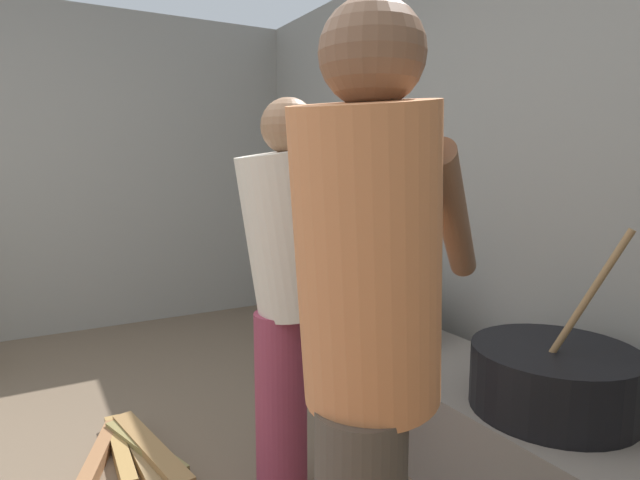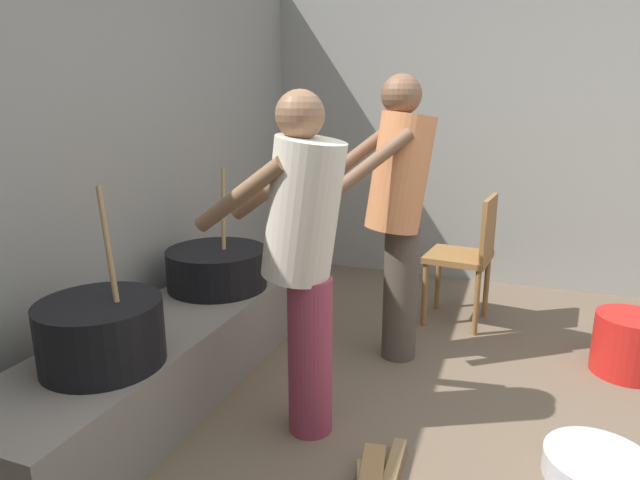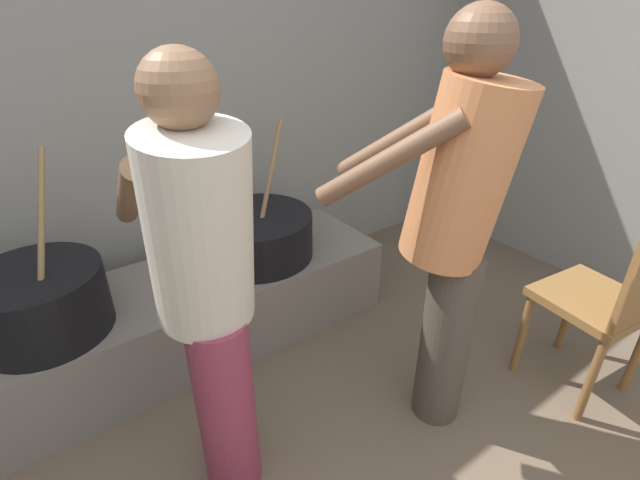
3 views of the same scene
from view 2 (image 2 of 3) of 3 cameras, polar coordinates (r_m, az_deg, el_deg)
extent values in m
cube|color=gray|center=(2.92, -27.10, 7.96)|extent=(5.48, 0.20, 2.45)
cube|color=gray|center=(4.62, 23.25, 10.29)|extent=(0.20, 4.88, 2.45)
cube|color=slate|center=(2.97, -15.43, -11.51)|extent=(2.23, 0.60, 0.40)
cylinder|color=black|center=(2.46, -22.06, -9.07)|extent=(0.51, 0.51, 0.28)
cylinder|color=#937047|center=(2.41, -21.42, -0.93)|extent=(0.18, 0.21, 0.51)
cylinder|color=black|center=(3.24, -10.80, -2.93)|extent=(0.58, 0.58, 0.23)
cylinder|color=#937047|center=(3.25, -10.14, 2.88)|extent=(0.24, 0.13, 0.51)
cylinder|color=#8C3347|center=(2.48, -1.05, -12.13)|extent=(0.20, 0.20, 0.74)
cylinder|color=beige|center=(2.27, -1.80, 3.19)|extent=(0.33, 0.41, 0.63)
sphere|color=brown|center=(2.23, -2.12, 13.06)|extent=(0.20, 0.20, 0.20)
cylinder|color=brown|center=(2.48, -5.00, 5.65)|extent=(0.11, 0.46, 0.34)
cylinder|color=brown|center=(2.26, -8.51, 4.64)|extent=(0.11, 0.46, 0.34)
cylinder|color=#4C4238|center=(3.18, 8.48, -5.66)|extent=(0.20, 0.20, 0.78)
cylinder|color=#D17F4C|center=(2.99, 8.47, 7.02)|extent=(0.47, 0.49, 0.67)
sphere|color=brown|center=(2.96, 8.60, 14.93)|extent=(0.22, 0.22, 0.22)
cylinder|color=brown|center=(3.02, 3.29, 8.52)|extent=(0.34, 0.42, 0.36)
cylinder|color=brown|center=(2.77, 5.24, 7.92)|extent=(0.34, 0.42, 0.36)
cylinder|color=olive|center=(4.00, 12.34, -4.11)|extent=(0.04, 0.04, 0.44)
cylinder|color=olive|center=(3.69, 10.98, -5.66)|extent=(0.04, 0.04, 0.44)
cylinder|color=olive|center=(3.93, 17.14, -4.75)|extent=(0.04, 0.04, 0.44)
cylinder|color=olive|center=(3.62, 16.18, -6.39)|extent=(0.04, 0.04, 0.44)
cube|color=olive|center=(3.73, 14.39, -1.72)|extent=(0.44, 0.44, 0.04)
cube|color=olive|center=(3.65, 17.36, 1.25)|extent=(0.38, 0.07, 0.40)
cylinder|color=red|center=(3.49, 29.81, -9.54)|extent=(0.37, 0.37, 0.34)
cylinder|color=#B7B7BC|center=(2.60, 27.29, -20.59)|extent=(0.42, 0.42, 0.10)
camera|label=1|loc=(3.78, 20.76, 10.81)|focal=29.38mm
camera|label=3|loc=(1.69, 31.74, 17.25)|focal=25.73mm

